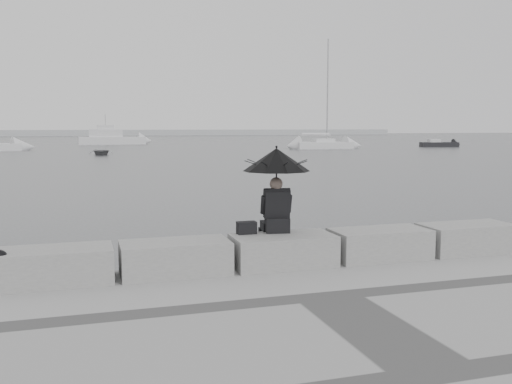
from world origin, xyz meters
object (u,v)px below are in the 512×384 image
object	(u,v)px
motor_cruiser	(112,138)
small_motorboat	(439,144)
sailboat_right	(323,144)
seated_person	(277,171)
dinghy	(101,152)
mooring_bollard	(0,274)

from	to	relation	value
motor_cruiser	small_motorboat	bearing A→B (deg)	-28.73
sailboat_right	small_motorboat	size ratio (longest dim) A/B	2.60
seated_person	motor_cruiser	size ratio (longest dim) A/B	0.15
seated_person	small_motorboat	size ratio (longest dim) A/B	0.28
sailboat_right	motor_cruiser	distance (m)	33.00
small_motorboat	dinghy	xyz separation A→B (m)	(-42.63, -8.50, -0.04)
mooring_bollard	small_motorboat	world-z (taller)	mooring_bollard
sailboat_right	mooring_bollard	bearing A→B (deg)	-115.14
motor_cruiser	sailboat_right	bearing A→B (deg)	-45.13
mooring_bollard	motor_cruiser	xyz separation A→B (m)	(5.59, 77.96, 0.16)
seated_person	sailboat_right	distance (m)	59.32
seated_person	sailboat_right	xyz separation A→B (m)	(24.63, 53.94, -1.45)
sailboat_right	dinghy	world-z (taller)	sailboat_right
mooring_bollard	sailboat_right	size ratio (longest dim) A/B	0.04
mooring_bollard	dinghy	bearing A→B (deg)	86.48
seated_person	mooring_bollard	size ratio (longest dim) A/B	2.45
small_motorboat	motor_cruiser	bearing A→B (deg)	162.95
sailboat_right	dinghy	distance (m)	26.79
seated_person	sailboat_right	bearing A→B (deg)	74.58
seated_person	motor_cruiser	world-z (taller)	motor_cruiser
mooring_bollard	sailboat_right	distance (m)	61.51
mooring_bollard	small_motorboat	xyz separation A→B (m)	(45.54, 55.67, -0.42)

